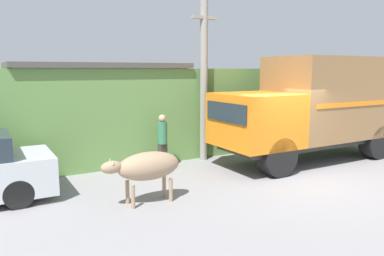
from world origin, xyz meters
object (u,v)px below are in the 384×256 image
Objects in this scene: utility_pole at (204,78)px; cargo_truck at (322,104)px; pedestrian_on_hill at (162,139)px; brown_cow at (147,167)px.

cargo_truck is at bearing -28.59° from utility_pole.
utility_pole is at bearing 148.64° from cargo_truck.
utility_pole reaches higher than pedestrian_on_hill.
pedestrian_on_hill is 2.56m from utility_pole.
pedestrian_on_hill reaches higher than brown_cow.
brown_cow is 3.10m from pedestrian_on_hill.
utility_pole is at bearing 178.93° from pedestrian_on_hill.
brown_cow is at bearing 45.32° from pedestrian_on_hill.
brown_cow is 0.35× the size of utility_pole.
cargo_truck reaches higher than pedestrian_on_hill.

